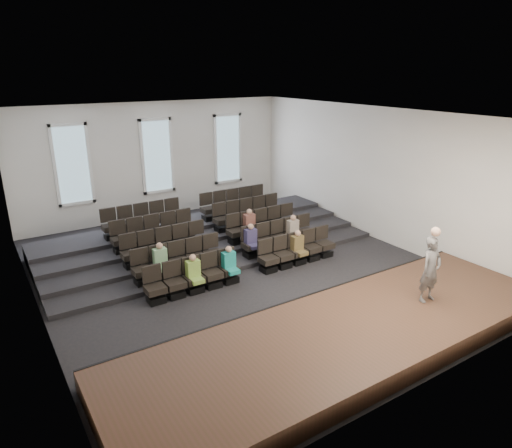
# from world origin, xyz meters

# --- Properties ---
(ground) EXTENTS (14.00, 14.00, 0.00)m
(ground) POSITION_xyz_m (0.00, 0.00, 0.00)
(ground) COLOR black
(ground) RESTS_ON ground
(ceiling) EXTENTS (12.00, 14.00, 0.02)m
(ceiling) POSITION_xyz_m (0.00, 0.00, 5.01)
(ceiling) COLOR white
(ceiling) RESTS_ON ground
(wall_back) EXTENTS (12.00, 0.04, 5.00)m
(wall_back) POSITION_xyz_m (0.00, 7.02, 2.50)
(wall_back) COLOR silver
(wall_back) RESTS_ON ground
(wall_front) EXTENTS (12.00, 0.04, 5.00)m
(wall_front) POSITION_xyz_m (0.00, -7.02, 2.50)
(wall_front) COLOR silver
(wall_front) RESTS_ON ground
(wall_left) EXTENTS (0.04, 14.00, 5.00)m
(wall_left) POSITION_xyz_m (-6.02, 0.00, 2.50)
(wall_left) COLOR silver
(wall_left) RESTS_ON ground
(wall_right) EXTENTS (0.04, 14.00, 5.00)m
(wall_right) POSITION_xyz_m (6.02, 0.00, 2.50)
(wall_right) COLOR silver
(wall_right) RESTS_ON ground
(stage) EXTENTS (11.80, 3.60, 0.50)m
(stage) POSITION_xyz_m (0.00, -5.10, 0.25)
(stage) COLOR #43281C
(stage) RESTS_ON ground
(stage_lip) EXTENTS (11.80, 0.06, 0.52)m
(stage_lip) POSITION_xyz_m (0.00, -3.33, 0.25)
(stage_lip) COLOR black
(stage_lip) RESTS_ON ground
(risers) EXTENTS (11.80, 4.80, 0.60)m
(risers) POSITION_xyz_m (0.00, 3.17, 0.20)
(risers) COLOR black
(risers) RESTS_ON ground
(seating_rows) EXTENTS (6.80, 4.70, 1.67)m
(seating_rows) POSITION_xyz_m (-0.00, 1.54, 0.68)
(seating_rows) COLOR black
(seating_rows) RESTS_ON ground
(windows) EXTENTS (8.44, 0.10, 3.24)m
(windows) POSITION_xyz_m (0.00, 6.95, 2.70)
(windows) COLOR white
(windows) RESTS_ON wall_back
(audience) EXTENTS (5.45, 2.64, 1.10)m
(audience) POSITION_xyz_m (0.19, 0.15, 0.79)
(audience) COLOR #85AC45
(audience) RESTS_ON seating_rows
(speaker) EXTENTS (0.65, 0.43, 1.77)m
(speaker) POSITION_xyz_m (2.65, -5.23, 1.38)
(speaker) COLOR #575553
(speaker) RESTS_ON stage
(mic_stand) EXTENTS (0.23, 0.23, 1.40)m
(mic_stand) POSITION_xyz_m (3.49, -4.65, 0.92)
(mic_stand) COLOR black
(mic_stand) RESTS_ON stage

